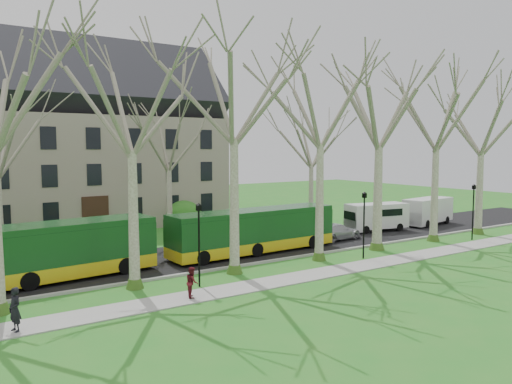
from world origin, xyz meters
TOP-DOWN VIEW (x-y plane):
  - ground at (0.00, 0.00)m, footprint 120.00×120.00m
  - sidewalk at (0.00, -2.50)m, footprint 70.00×2.00m
  - road at (0.00, 5.50)m, footprint 80.00×8.00m
  - curb at (0.00, 1.50)m, footprint 80.00×0.25m
  - building at (-6.00, 24.00)m, footprint 26.50×12.20m
  - tree_row_verge at (0.00, 0.30)m, footprint 49.00×7.00m
  - tree_row_far at (-1.33, 11.00)m, footprint 33.00×7.00m
  - lamp_row at (-0.00, -1.00)m, footprint 36.22×0.22m
  - hedges at (-4.67, 14.00)m, footprint 30.60×8.60m
  - bus_lead at (-13.05, 4.18)m, footprint 13.11×3.98m
  - bus_follow at (0.87, 4.24)m, footprint 12.39×3.00m
  - sedan at (8.82, 4.67)m, footprint 4.62×2.21m
  - van_a at (14.61, 5.88)m, footprint 5.70×2.95m
  - van_b at (21.25, 5.69)m, footprint 5.90×2.85m
  - pedestrian_a at (-15.01, -2.84)m, footprint 0.61×0.74m
  - pedestrian_b at (-7.22, -2.62)m, footprint 0.77×0.86m

SIDE VIEW (x-z plane):
  - ground at x=0.00m, z-range 0.00..0.00m
  - sidewalk at x=0.00m, z-range 0.00..0.06m
  - road at x=0.00m, z-range 0.00..0.06m
  - curb at x=0.00m, z-range 0.00..0.14m
  - sedan at x=8.82m, z-range 0.06..1.36m
  - pedestrian_b at x=-7.22m, z-range 0.06..1.54m
  - pedestrian_a at x=-15.01m, z-range 0.06..1.81m
  - hedges at x=-4.67m, z-range 0.00..2.00m
  - van_a at x=14.61m, z-range 0.06..2.43m
  - van_b at x=21.25m, z-range 0.06..2.53m
  - bus_follow at x=0.87m, z-range 0.06..3.14m
  - bus_lead at x=-13.05m, z-range 0.06..3.29m
  - lamp_row at x=0.00m, z-range 0.42..4.72m
  - tree_row_far at x=-1.33m, z-range 0.00..12.00m
  - tree_row_verge at x=0.00m, z-range 0.00..14.00m
  - building at x=-6.00m, z-range 0.07..16.07m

